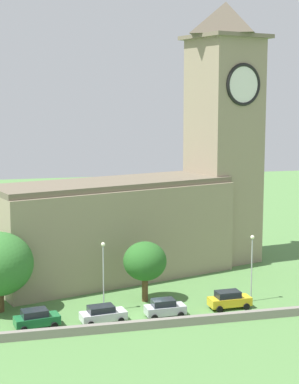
# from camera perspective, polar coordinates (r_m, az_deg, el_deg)

# --- Properties ---
(ground_plane) EXTENTS (200.00, 200.00, 0.00)m
(ground_plane) POSITION_cam_1_polar(r_m,az_deg,el_deg) (80.03, -2.47, -7.61)
(ground_plane) COLOR #517F42
(church) EXTENTS (37.13, 19.30, 34.55)m
(church) POSITION_cam_1_polar(r_m,az_deg,el_deg) (81.05, 0.85, 0.22)
(church) COLOR gray
(church) RESTS_ON ground
(quay_barrier) EXTENTS (56.79, 0.70, 0.86)m
(quay_barrier) POSITION_cam_1_polar(r_m,az_deg,el_deg) (63.07, 0.90, -11.71)
(quay_barrier) COLOR gray
(quay_barrier) RESTS_ON ground
(car_green) EXTENTS (4.59, 2.81, 1.86)m
(car_green) POSITION_cam_1_polar(r_m,az_deg,el_deg) (63.77, -10.13, -11.13)
(car_green) COLOR #1E6B38
(car_green) RESTS_ON ground
(car_white) EXTENTS (4.74, 2.65, 1.75)m
(car_white) POSITION_cam_1_polar(r_m,az_deg,el_deg) (64.37, -4.23, -10.87)
(car_white) COLOR silver
(car_white) RESTS_ON ground
(car_silver) EXTENTS (4.17, 2.22, 1.87)m
(car_silver) POSITION_cam_1_polar(r_m,az_deg,el_deg) (65.76, 1.37, -10.37)
(car_silver) COLOR silver
(car_silver) RESTS_ON ground
(car_yellow) EXTENTS (4.57, 2.29, 1.91)m
(car_yellow) POSITION_cam_1_polar(r_m,az_deg,el_deg) (68.75, 7.17, -9.57)
(car_yellow) COLOR gold
(car_yellow) RESTS_ON ground
(streetlamp_west_mid) EXTENTS (0.44, 0.44, 7.42)m
(streetlamp_west_mid) POSITION_cam_1_polar(r_m,az_deg,el_deg) (66.38, -4.17, -6.63)
(streetlamp_west_mid) COLOR #9EA0A5
(streetlamp_west_mid) RESTS_ON ground
(streetlamp_central) EXTENTS (0.44, 0.44, 7.43)m
(streetlamp_central) POSITION_cam_1_polar(r_m,az_deg,el_deg) (70.30, 9.19, -5.85)
(streetlamp_central) COLOR #9EA0A5
(streetlamp_central) RESTS_ON ground
(tree_riverside_east) EXTENTS (4.75, 4.75, 6.67)m
(tree_riverside_east) POSITION_cam_1_polar(r_m,az_deg,el_deg) (69.56, -0.42, -6.25)
(tree_riverside_east) COLOR brown
(tree_riverside_east) RESTS_ON ground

